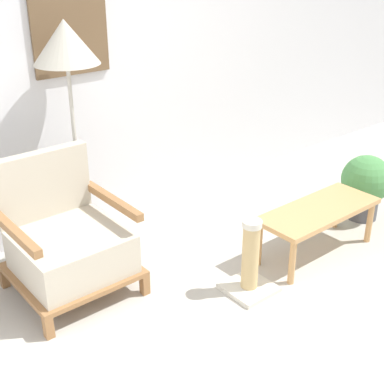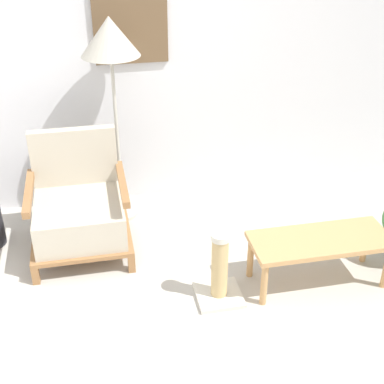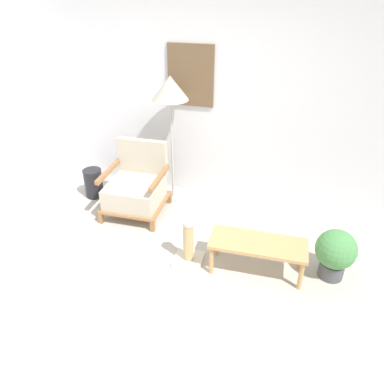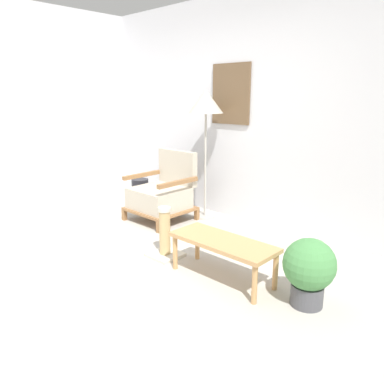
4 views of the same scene
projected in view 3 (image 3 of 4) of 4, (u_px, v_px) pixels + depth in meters
The scene contains 8 objects.
ground_plane at pixel (160, 299), 3.46m from camera, with size 14.00×14.00×0.00m, color #B7B2A8.
wall_back at pixel (211, 93), 4.50m from camera, with size 8.00×0.09×2.70m.
armchair at pixel (136, 188), 4.56m from camera, with size 0.71×0.69×0.86m.
floor_lamp at pixel (170, 93), 4.31m from camera, with size 0.43×0.43×1.60m.
coffee_table at pixel (258, 246), 3.64m from camera, with size 0.94×0.38×0.36m.
vase at pixel (94, 183), 4.96m from camera, with size 0.24×0.24×0.38m, color black.
potted_plant at pixel (335, 252), 3.58m from camera, with size 0.39×0.39×0.53m.
scratching_post at pixel (188, 246), 3.83m from camera, with size 0.30×0.30×0.50m.
Camera 3 is at (0.91, -2.32, 2.62)m, focal length 35.00 mm.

